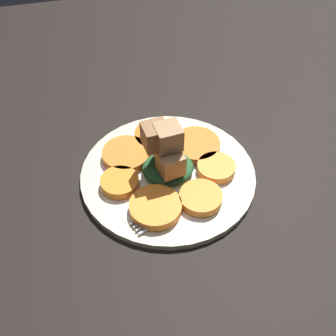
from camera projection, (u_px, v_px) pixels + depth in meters
table_slab at (168, 182)px, 71.28cm from camera, size 120.00×120.00×2.00cm
plate at (168, 175)px, 70.18cm from camera, size 26.11×26.11×1.05cm
carrot_slice_0 at (216, 168)px, 69.49cm from camera, size 5.71×5.71×1.32cm
carrot_slice_1 at (196, 145)px, 72.82cm from camera, size 7.53×7.53×1.32cm
carrot_slice_2 at (159, 136)px, 74.34cm from camera, size 7.14×7.14×1.32cm
carrot_slice_3 at (126, 154)px, 71.44cm from camera, size 7.34×7.34×1.32cm
carrot_slice_4 at (120, 183)px, 67.51cm from camera, size 5.63×5.63×1.32cm
carrot_slice_5 at (155, 207)px, 64.40cm from camera, size 7.35×7.35×1.32cm
carrot_slice_6 at (201, 198)px, 65.54cm from camera, size 6.14×6.14×1.32cm
center_pile at (166, 156)px, 66.95cm from camera, size 7.66×7.04×9.03cm
fork at (183, 201)px, 65.69cm from camera, size 16.64×8.21×0.40cm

